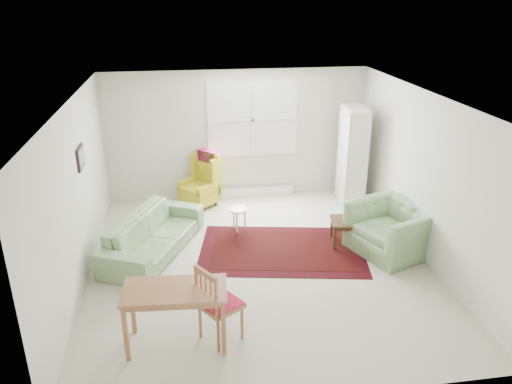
{
  "coord_description": "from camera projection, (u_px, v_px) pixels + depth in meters",
  "views": [
    {
      "loc": [
        -1.04,
        -6.51,
        3.84
      ],
      "look_at": [
        0.0,
        0.3,
        1.05
      ],
      "focal_mm": 35.0,
      "sensor_mm": 36.0,
      "label": 1
    }
  ],
  "objects": [
    {
      "name": "sofa",
      "position": [
        153.0,
        227.0,
        7.74
      ],
      "size": [
        1.64,
        2.27,
        0.85
      ],
      "primitive_type": "imported",
      "rotation": [
        0.0,
        0.0,
        1.14
      ],
      "color": "#779A67",
      "rests_on": "ground"
    },
    {
      "name": "rug",
      "position": [
        282.0,
        250.0,
        7.93
      ],
      "size": [
        2.84,
        2.1,
        0.03
      ],
      "primitive_type": null,
      "rotation": [
        0.0,
        0.0,
        -0.18
      ],
      "color": "black",
      "rests_on": "ground"
    },
    {
      "name": "armchair",
      "position": [
        392.0,
        225.0,
        7.74
      ],
      "size": [
        1.39,
        1.48,
        0.92
      ],
      "primitive_type": "imported",
      "rotation": [
        0.0,
        0.0,
        -1.19
      ],
      "color": "#779A67",
      "rests_on": "ground"
    },
    {
      "name": "desk_chair",
      "position": [
        220.0,
        302.0,
        5.76
      ],
      "size": [
        0.6,
        0.6,
        0.99
      ],
      "primitive_type": null,
      "rotation": [
        0.0,
        0.0,
        2.14
      ],
      "color": "#9E663F",
      "rests_on": "ground"
    },
    {
      "name": "cabinet",
      "position": [
        353.0,
        157.0,
        9.35
      ],
      "size": [
        0.44,
        0.77,
        1.87
      ],
      "primitive_type": null,
      "rotation": [
        0.0,
        0.0,
        -0.06
      ],
      "color": "white",
      "rests_on": "ground"
    },
    {
      "name": "room",
      "position": [
        258.0,
        181.0,
        7.27
      ],
      "size": [
        5.04,
        5.54,
        2.51
      ],
      "color": "beige",
      "rests_on": "ground"
    },
    {
      "name": "coffee_table",
      "position": [
        346.0,
        232.0,
        8.09
      ],
      "size": [
        0.58,
        0.58,
        0.41
      ],
      "primitive_type": null,
      "rotation": [
        0.0,
        0.0,
        -0.17
      ],
      "color": "#3B2712",
      "rests_on": "ground"
    },
    {
      "name": "wingback_chair",
      "position": [
        199.0,
        180.0,
        9.38
      ],
      "size": [
        0.87,
        0.87,
        1.04
      ],
      "primitive_type": null,
      "rotation": [
        0.0,
        0.0,
        -0.83
      ],
      "color": "gold",
      "rests_on": "ground"
    },
    {
      "name": "desk",
      "position": [
        176.0,
        316.0,
        5.71
      ],
      "size": [
        1.21,
        0.67,
        0.74
      ],
      "primitive_type": null,
      "rotation": [
        0.0,
        0.0,
        -0.07
      ],
      "color": "#9E663F",
      "rests_on": "ground"
    },
    {
      "name": "stool",
      "position": [
        239.0,
        220.0,
        8.51
      ],
      "size": [
        0.36,
        0.36,
        0.42
      ],
      "primitive_type": null,
      "rotation": [
        0.0,
        0.0,
        0.15
      ],
      "color": "white",
      "rests_on": "ground"
    }
  ]
}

